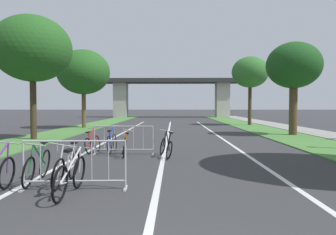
{
  "coord_description": "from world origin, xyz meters",
  "views": [
    {
      "loc": [
        0.35,
        -2.2,
        1.77
      ],
      "look_at": [
        -0.08,
        21.76,
        0.89
      ],
      "focal_mm": 33.37,
      "sensor_mm": 36.0,
      "label": 1
    }
  ],
  "objects_px": {
    "bicycle_orange_6": "(125,146)",
    "bicycle_red_4": "(93,143)",
    "crowd_barrier_second": "(124,140)",
    "tree_left_pine_near": "(32,49)",
    "bicycle_white_5": "(67,167)",
    "bicycle_blue_0": "(112,142)",
    "bicycle_silver_2": "(71,176)",
    "tree_left_oak_mid": "(83,72)",
    "tree_right_cypress_far": "(294,66)",
    "bicycle_black_3": "(166,147)",
    "tree_right_oak_near": "(250,72)",
    "crowd_barrier_nearest": "(75,165)",
    "bicycle_green_7": "(38,166)"
  },
  "relations": [
    {
      "from": "bicycle_white_5",
      "to": "bicycle_red_4",
      "type": "bearing_deg",
      "value": -82.19
    },
    {
      "from": "bicycle_red_4",
      "to": "bicycle_blue_0",
      "type": "bearing_deg",
      "value": 5.03
    },
    {
      "from": "bicycle_blue_0",
      "to": "crowd_barrier_nearest",
      "type": "bearing_deg",
      "value": -86.85
    },
    {
      "from": "tree_left_pine_near",
      "to": "tree_left_oak_mid",
      "type": "height_order",
      "value": "tree_left_pine_near"
    },
    {
      "from": "bicycle_black_3",
      "to": "bicycle_red_4",
      "type": "height_order",
      "value": "bicycle_red_4"
    },
    {
      "from": "bicycle_green_7",
      "to": "bicycle_silver_2",
      "type": "bearing_deg",
      "value": 132.67
    },
    {
      "from": "bicycle_silver_2",
      "to": "bicycle_white_5",
      "type": "relative_size",
      "value": 0.99
    },
    {
      "from": "tree_right_oak_near",
      "to": "bicycle_red_4",
      "type": "xyz_separation_m",
      "value": [
        -10.05,
        -16.84,
        -4.47
      ]
    },
    {
      "from": "bicycle_red_4",
      "to": "bicycle_orange_6",
      "type": "bearing_deg",
      "value": -25.53
    },
    {
      "from": "tree_right_cypress_far",
      "to": "bicycle_orange_6",
      "type": "xyz_separation_m",
      "value": [
        -8.89,
        -7.83,
        -3.78
      ]
    },
    {
      "from": "tree_left_oak_mid",
      "to": "tree_right_oak_near",
      "type": "distance_m",
      "value": 14.66
    },
    {
      "from": "bicycle_white_5",
      "to": "bicycle_orange_6",
      "type": "relative_size",
      "value": 1.11
    },
    {
      "from": "bicycle_orange_6",
      "to": "bicycle_red_4",
      "type": "bearing_deg",
      "value": 138.33
    },
    {
      "from": "tree_right_cypress_far",
      "to": "bicycle_silver_2",
      "type": "bearing_deg",
      "value": -125.92
    },
    {
      "from": "tree_right_oak_near",
      "to": "bicycle_silver_2",
      "type": "distance_m",
      "value": 24.67
    },
    {
      "from": "bicycle_red_4",
      "to": "crowd_barrier_second",
      "type": "bearing_deg",
      "value": -14.38
    },
    {
      "from": "bicycle_black_3",
      "to": "bicycle_white_5",
      "type": "xyz_separation_m",
      "value": [
        -2.14,
        -3.85,
        0.04
      ]
    },
    {
      "from": "bicycle_white_5",
      "to": "bicycle_blue_0",
      "type": "bearing_deg",
      "value": -90.87
    },
    {
      "from": "bicycle_black_3",
      "to": "bicycle_green_7",
      "type": "distance_m",
      "value": 4.67
    },
    {
      "from": "tree_right_cypress_far",
      "to": "crowd_barrier_nearest",
      "type": "bearing_deg",
      "value": -127.01
    },
    {
      "from": "tree_right_cypress_far",
      "to": "bicycle_white_5",
      "type": "distance_m",
      "value": 15.69
    },
    {
      "from": "bicycle_green_7",
      "to": "tree_left_pine_near",
      "type": "bearing_deg",
      "value": -70.24
    },
    {
      "from": "crowd_barrier_nearest",
      "to": "bicycle_orange_6",
      "type": "xyz_separation_m",
      "value": [
        0.36,
        4.44,
        -0.16
      ]
    },
    {
      "from": "tree_right_cypress_far",
      "to": "bicycle_white_5",
      "type": "bearing_deg",
      "value": -128.84
    },
    {
      "from": "crowd_barrier_nearest",
      "to": "bicycle_white_5",
      "type": "xyz_separation_m",
      "value": [
        -0.3,
        0.41,
        -0.13
      ]
    },
    {
      "from": "crowd_barrier_second",
      "to": "bicycle_white_5",
      "type": "height_order",
      "value": "crowd_barrier_second"
    },
    {
      "from": "bicycle_blue_0",
      "to": "bicycle_silver_2",
      "type": "distance_m",
      "value": 5.69
    },
    {
      "from": "bicycle_orange_6",
      "to": "bicycle_blue_0",
      "type": "bearing_deg",
      "value": 116.75
    },
    {
      "from": "bicycle_silver_2",
      "to": "bicycle_white_5",
      "type": "xyz_separation_m",
      "value": [
        -0.36,
        0.83,
        0.0
      ]
    },
    {
      "from": "bicycle_blue_0",
      "to": "bicycle_green_7",
      "type": "bearing_deg",
      "value": -99.17
    },
    {
      "from": "tree_left_oak_mid",
      "to": "tree_left_pine_near",
      "type": "bearing_deg",
      "value": -90.93
    },
    {
      "from": "bicycle_silver_2",
      "to": "bicycle_red_4",
      "type": "height_order",
      "value": "bicycle_red_4"
    },
    {
      "from": "tree_left_pine_near",
      "to": "bicycle_orange_6",
      "type": "xyz_separation_m",
      "value": [
        5.58,
        -5.16,
        -4.36
      ]
    },
    {
      "from": "tree_left_oak_mid",
      "to": "crowd_barrier_nearest",
      "type": "distance_m",
      "value": 19.35
    },
    {
      "from": "tree_right_oak_near",
      "to": "bicycle_orange_6",
      "type": "height_order",
      "value": "tree_right_oak_near"
    },
    {
      "from": "crowd_barrier_nearest",
      "to": "bicycle_red_4",
      "type": "bearing_deg",
      "value": 100.71
    },
    {
      "from": "bicycle_black_3",
      "to": "bicycle_orange_6",
      "type": "height_order",
      "value": "bicycle_orange_6"
    },
    {
      "from": "tree_left_pine_near",
      "to": "crowd_barrier_nearest",
      "type": "bearing_deg",
      "value": -61.47
    },
    {
      "from": "tree_left_oak_mid",
      "to": "tree_right_cypress_far",
      "type": "distance_m",
      "value": 15.53
    },
    {
      "from": "crowd_barrier_nearest",
      "to": "bicycle_black_3",
      "type": "bearing_deg",
      "value": 66.68
    },
    {
      "from": "bicycle_blue_0",
      "to": "bicycle_white_5",
      "type": "xyz_separation_m",
      "value": [
        -0.05,
        -4.86,
        -0.0
      ]
    },
    {
      "from": "crowd_barrier_second",
      "to": "bicycle_blue_0",
      "type": "bearing_deg",
      "value": 138.94
    },
    {
      "from": "bicycle_orange_6",
      "to": "bicycle_green_7",
      "type": "relative_size",
      "value": 0.9
    },
    {
      "from": "tree_right_cypress_far",
      "to": "bicycle_black_3",
      "type": "relative_size",
      "value": 3.45
    },
    {
      "from": "tree_right_oak_near",
      "to": "bicycle_silver_2",
      "type": "bearing_deg",
      "value": -111.78
    },
    {
      "from": "tree_left_oak_mid",
      "to": "crowd_barrier_nearest",
      "type": "xyz_separation_m",
      "value": [
        5.08,
        -18.26,
        -3.94
      ]
    },
    {
      "from": "tree_left_pine_near",
      "to": "bicycle_orange_6",
      "type": "height_order",
      "value": "tree_left_pine_near"
    },
    {
      "from": "bicycle_black_3",
      "to": "tree_right_oak_near",
      "type": "bearing_deg",
      "value": 53.8
    },
    {
      "from": "bicycle_silver_2",
      "to": "bicycle_white_5",
      "type": "distance_m",
      "value": 0.9
    },
    {
      "from": "bicycle_blue_0",
      "to": "bicycle_green_7",
      "type": "xyz_separation_m",
      "value": [
        -0.79,
        -4.69,
        -0.0
      ]
    }
  ]
}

